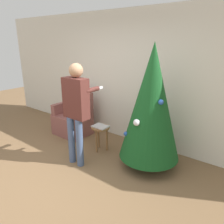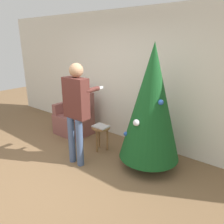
% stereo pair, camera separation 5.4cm
% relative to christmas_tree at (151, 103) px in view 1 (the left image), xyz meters
% --- Properties ---
extents(ground_plane, '(14.00, 14.00, 0.00)m').
position_rel_christmas_tree_xyz_m(ground_plane, '(-1.00, -1.49, -1.14)').
color(ground_plane, brown).
extents(wall_back, '(8.00, 0.06, 2.70)m').
position_rel_christmas_tree_xyz_m(wall_back, '(-1.00, 0.74, 0.21)').
color(wall_back, silver).
rests_on(wall_back, ground_plane).
extents(christmas_tree, '(1.02, 1.02, 2.10)m').
position_rel_christmas_tree_xyz_m(christmas_tree, '(0.00, 0.00, 0.00)').
color(christmas_tree, brown).
rests_on(christmas_tree, ground_plane).
extents(armchair, '(0.77, 0.64, 0.99)m').
position_rel_christmas_tree_xyz_m(armchair, '(-2.07, 0.17, -0.78)').
color(armchair, brown).
rests_on(armchair, ground_plane).
extents(person_standing, '(0.47, 0.57, 1.76)m').
position_rel_christmas_tree_xyz_m(person_standing, '(-1.04, -0.67, -0.07)').
color(person_standing, '#475B84').
rests_on(person_standing, ground_plane).
extents(side_stool, '(0.36, 0.36, 0.50)m').
position_rel_christmas_tree_xyz_m(side_stool, '(-1.03, -0.08, -0.74)').
color(side_stool, olive).
rests_on(side_stool, ground_plane).
extents(laptop, '(0.30, 0.24, 0.02)m').
position_rel_christmas_tree_xyz_m(laptop, '(-1.03, -0.08, -0.63)').
color(laptop, silver).
rests_on(laptop, side_stool).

